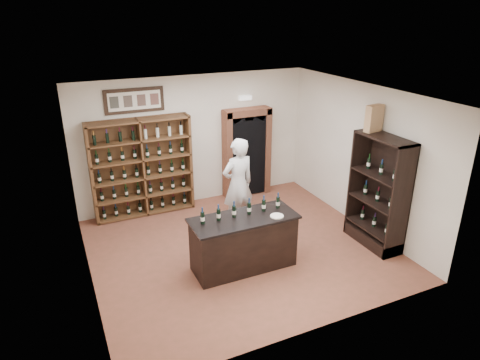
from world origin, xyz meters
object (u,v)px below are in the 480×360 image
object	(u,v)px
wine_shelf	(142,167)
wine_crate	(374,118)
side_cabinet	(377,208)
shopkeeper	(238,185)
tasting_counter	(244,243)
counter_bottle_0	(203,218)

from	to	relation	value
wine_shelf	wine_crate	distance (m)	4.95
wine_shelf	side_cabinet	world-z (taller)	same
shopkeeper	wine_crate	world-z (taller)	wine_crate
tasting_counter	shopkeeper	distance (m)	1.58
wine_shelf	shopkeeper	bearing A→B (deg)	-43.20
counter_bottle_0	wine_crate	size ratio (longest dim) A/B	0.60
counter_bottle_0	tasting_counter	bearing A→B (deg)	-6.77
side_cabinet	counter_bottle_0	bearing A→B (deg)	173.62
tasting_counter	wine_crate	distance (m)	3.34
wine_crate	counter_bottle_0	bearing A→B (deg)	170.60
side_cabinet	shopkeeper	xyz separation A→B (m)	(-2.20, 1.70, 0.23)
counter_bottle_0	wine_crate	distance (m)	3.68
wine_shelf	wine_crate	size ratio (longest dim) A/B	4.39
tasting_counter	shopkeeper	size ratio (longest dim) A/B	0.95
side_cabinet	wine_crate	size ratio (longest dim) A/B	4.39
wine_shelf	counter_bottle_0	xyz separation A→B (m)	(0.38, -2.85, 0.01)
tasting_counter	wine_crate	bearing A→B (deg)	1.58
wine_crate	wine_shelf	bearing A→B (deg)	133.88
tasting_counter	wine_crate	size ratio (longest dim) A/B	3.75
tasting_counter	counter_bottle_0	size ratio (longest dim) A/B	6.27
counter_bottle_0	side_cabinet	xyz separation A→B (m)	(3.44, -0.39, -0.35)
tasting_counter	counter_bottle_0	distance (m)	0.95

